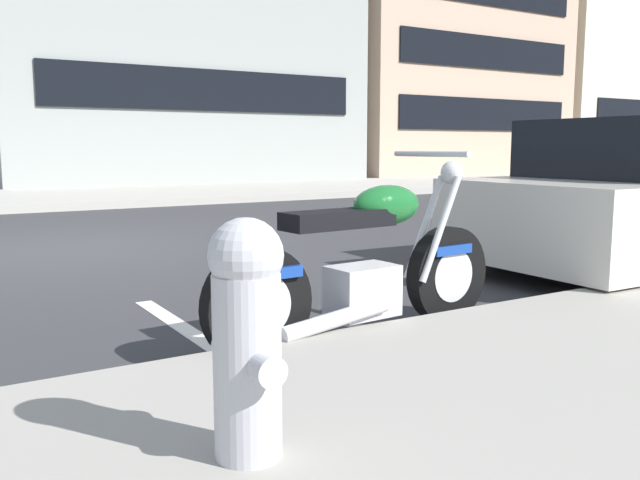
% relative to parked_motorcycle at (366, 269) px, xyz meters
% --- Properties ---
extents(ground_plane, '(260.00, 260.00, 0.00)m').
position_rel_parked_motorcycle_xyz_m(ground_plane, '(-0.84, 4.59, -0.43)').
color(ground_plane, '#333335').
extents(sidewalk_far_curb, '(120.00, 5.00, 0.14)m').
position_rel_parked_motorcycle_xyz_m(sidewalk_far_curb, '(11.16, 11.74, -0.36)').
color(sidewalk_far_curb, '#ADA89E').
rests_on(sidewalk_far_curb, ground).
extents(parking_stall_stripe, '(0.12, 2.20, 0.01)m').
position_rel_parked_motorcycle_xyz_m(parking_stall_stripe, '(-0.84, 0.55, -0.42)').
color(parking_stall_stripe, silver).
rests_on(parking_stall_stripe, ground).
extents(parked_motorcycle, '(2.06, 0.62, 1.11)m').
position_rel_parked_motorcycle_xyz_m(parked_motorcycle, '(0.00, 0.00, 0.00)').
color(parked_motorcycle, black).
rests_on(parked_motorcycle, ground).
extents(fire_hydrant, '(0.24, 0.36, 0.78)m').
position_rel_parked_motorcycle_xyz_m(fire_hydrant, '(-1.37, -1.27, 0.13)').
color(fire_hydrant, '#B7B7BC').
rests_on(fire_hydrant, sidewalk_near_curb).
extents(townhouse_behind_pole, '(9.23, 10.79, 10.19)m').
position_rel_parked_motorcycle_xyz_m(townhouse_behind_pole, '(15.14, 19.40, 4.67)').
color(townhouse_behind_pole, tan).
rests_on(townhouse_behind_pole, ground).
extents(townhouse_near_left, '(12.00, 9.85, 11.39)m').
position_rel_parked_motorcycle_xyz_m(townhouse_near_left, '(26.23, 18.93, 5.27)').
color(townhouse_near_left, beige).
rests_on(townhouse_near_left, ground).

